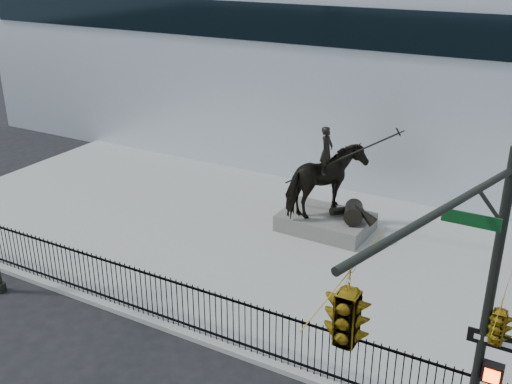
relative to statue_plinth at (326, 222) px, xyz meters
The scene contains 7 objects.
ground 8.95m from the statue_plinth, 91.54° to the right, with size 120.00×120.00×0.00m, color black.
plaza 1.99m from the statue_plinth, 97.06° to the right, with size 30.00×12.00×0.15m, color #9A9A97.
building 11.78m from the statue_plinth, 91.24° to the left, with size 44.00×14.00×9.00m, color white.
picket_fence 7.70m from the statue_plinth, 91.78° to the right, with size 22.10×0.10×1.50m.
statue_plinth is the anchor object (origin of this frame).
equestrian_statue 1.59m from the statue_plinth, ahead, with size 4.18×2.63×3.54m.
traffic_signal_right 13.33m from the statue_plinth, 60.35° to the right, with size 2.17×6.86×7.00m.
Camera 1 is at (7.83, -9.93, 10.04)m, focal length 42.00 mm.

